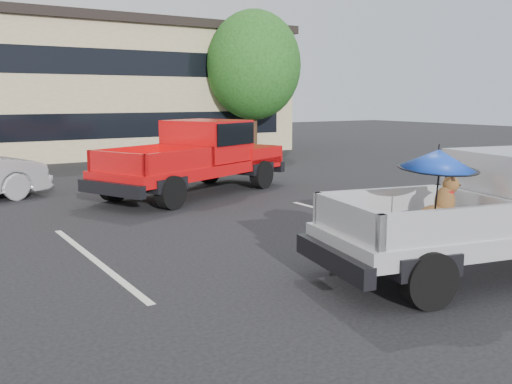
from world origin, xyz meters
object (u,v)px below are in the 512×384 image
Objects in this scene: tree_back at (133,67)px; red_pickup at (203,153)px; silver_pickup at (510,205)px; tree_right at (254,65)px.

tree_back is 17.58m from red_pickup.
silver_pickup is at bearing -110.01° from red_pickup.
tree_right is at bearing -69.44° from tree_back.
tree_right is 1.14× the size of silver_pickup.
red_pickup is (-0.51, 9.33, 0.08)m from silver_pickup.
tree_back is (-3.00, 8.00, 0.20)m from tree_right.
tree_back is 1.08× the size of red_pickup.
silver_pickup is at bearing -98.14° from tree_back.
tree_right reaches higher than red_pickup.
silver_pickup is at bearing -110.42° from tree_right.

